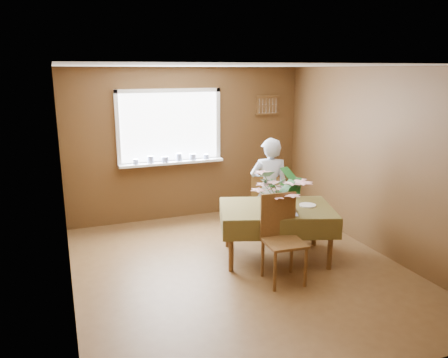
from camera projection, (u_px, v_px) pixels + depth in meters
name	position (u px, v px, depth m)	size (l,w,h in m)	color
floor	(240.00, 269.00, 5.53)	(4.50, 4.50, 0.00)	brown
ceiling	(241.00, 66.00, 4.92)	(4.50, 4.50, 0.00)	white
wall_back	(187.00, 144.00, 7.26)	(4.00, 4.00, 0.00)	brown
wall_front	(361.00, 240.00, 3.19)	(4.00, 4.00, 0.00)	brown
wall_left	(63.00, 189.00, 4.53)	(4.50, 4.50, 0.00)	brown
wall_right	(376.00, 161.00, 5.92)	(4.50, 4.50, 0.00)	brown
window_assembly	(170.00, 140.00, 7.08)	(1.72, 0.20, 1.22)	white
spoon_rack	(267.00, 105.00, 7.59)	(0.44, 0.05, 0.33)	brown
dining_table	(276.00, 213.00, 5.73)	(1.69, 1.40, 0.71)	brown
chair_far	(265.00, 203.00, 6.49)	(0.56, 0.56, 0.96)	brown
chair_near	(281.00, 235.00, 5.16)	(0.48, 0.48, 1.04)	brown
seated_woman	(269.00, 189.00, 6.35)	(0.56, 0.36, 1.52)	white
flower_bouquet	(281.00, 187.00, 5.42)	(0.59, 0.59, 0.50)	white
side_plate	(308.00, 205.00, 5.77)	(0.22, 0.22, 0.01)	white
table_knife	(295.00, 211.00, 5.51)	(0.02, 0.23, 0.00)	silver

